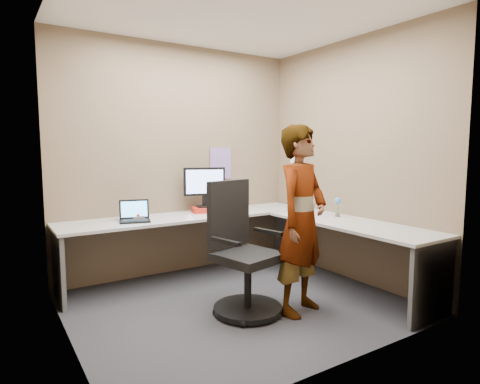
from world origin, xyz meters
TOP-DOWN VIEW (x-y plane):
  - ground at (0.00, 0.00)m, footprint 3.00×3.00m
  - wall_back at (0.00, 1.30)m, footprint 3.00×0.00m
  - wall_right at (1.50, 0.00)m, footprint 0.00×2.70m
  - wall_left at (-1.50, 0.00)m, footprint 0.00×2.70m
  - ceiling at (0.00, 0.00)m, footprint 3.00×3.00m
  - desk at (0.44, 0.39)m, footprint 2.98×2.58m
  - paper_ream at (0.21, 1.07)m, footprint 0.36×0.30m
  - monitor at (0.21, 1.09)m, footprint 0.49×0.20m
  - laptop at (-0.69, 0.95)m, footprint 0.36×0.32m
  - trackball_mouse at (-0.64, 0.98)m, footprint 0.12×0.08m
  - origami at (-0.15, 0.75)m, footprint 0.10×0.10m
  - stapler at (1.15, 0.51)m, footprint 0.15×0.07m
  - flower at (1.31, -0.01)m, footprint 0.07×0.07m
  - calendar_purple at (0.55, 1.29)m, footprint 0.30×0.01m
  - calendar_white at (1.49, 0.90)m, footprint 0.01×0.28m
  - sticky_note_a at (1.49, 0.55)m, footprint 0.01×0.07m
  - sticky_note_b at (1.49, 0.60)m, footprint 0.01×0.07m
  - sticky_note_c at (1.49, 0.48)m, footprint 0.01×0.07m
  - sticky_note_d at (1.49, 0.70)m, footprint 0.01×0.07m
  - office_chair at (-0.06, -0.17)m, footprint 0.66×0.63m
  - person at (0.39, -0.45)m, footprint 0.72×0.59m

SIDE VIEW (x-z plane):
  - ground at x=0.00m, z-range 0.00..0.00m
  - office_chair at x=-0.06m, z-range -0.11..1.07m
  - desk at x=0.44m, z-range 0.22..0.95m
  - trackball_mouse at x=-0.64m, z-range 0.72..0.79m
  - stapler at x=1.15m, z-range 0.73..0.78m
  - origami at x=-0.15m, z-range 0.73..0.79m
  - paper_ream at x=0.21m, z-range 0.73..0.79m
  - laptop at x=-0.69m, z-range 0.68..0.89m
  - sticky_note_c at x=1.49m, z-range 0.76..0.84m
  - sticky_note_b at x=1.49m, z-range 0.78..0.86m
  - person at x=0.39m, z-range 0.00..1.70m
  - flower at x=1.31m, z-range 0.77..0.98m
  - sticky_note_d at x=1.49m, z-range 0.88..0.96m
  - sticky_note_a at x=1.49m, z-range 0.91..0.99m
  - monitor at x=0.21m, z-range 0.83..1.31m
  - calendar_white at x=1.49m, z-range 1.06..1.44m
  - calendar_purple at x=0.55m, z-range 1.10..1.50m
  - wall_back at x=0.00m, z-range -0.15..2.85m
  - wall_right at x=1.50m, z-range 0.00..2.70m
  - wall_left at x=-1.50m, z-range 0.00..2.70m
  - ceiling at x=0.00m, z-range 2.70..2.70m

